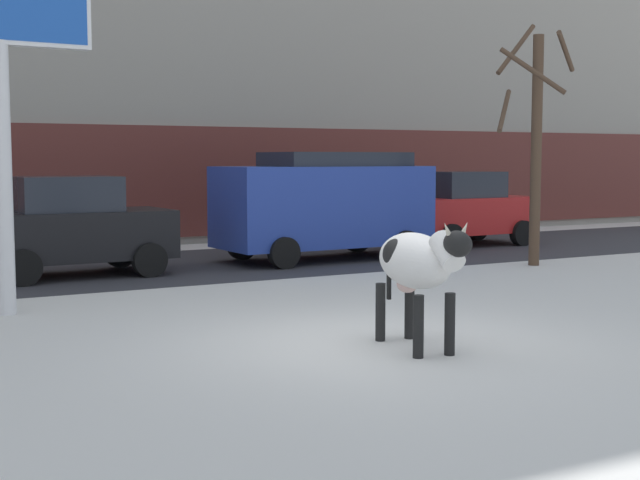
% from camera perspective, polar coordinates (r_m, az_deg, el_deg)
% --- Properties ---
extents(ground_plane, '(120.00, 120.00, 0.00)m').
position_cam_1_polar(ground_plane, '(10.62, 3.38, -6.62)').
color(ground_plane, silver).
extents(road_strip, '(60.00, 5.60, 0.01)m').
position_cam_1_polar(road_strip, '(18.05, -10.84, -1.75)').
color(road_strip, '#333338').
rests_on(road_strip, ground).
extents(cow_holstein, '(0.78, 1.93, 1.54)m').
position_cam_1_polar(cow_holstein, '(10.15, 6.19, -1.48)').
color(cow_holstein, silver).
rests_on(cow_holstein, ground).
extents(car_black_hatchback, '(3.56, 2.02, 1.86)m').
position_cam_1_polar(car_black_hatchback, '(16.98, -15.70, 0.83)').
color(car_black_hatchback, black).
rests_on(car_black_hatchback, ground).
extents(car_blue_van, '(4.66, 2.24, 2.32)m').
position_cam_1_polar(car_blue_van, '(19.01, 0.30, 2.44)').
color(car_blue_van, '#233D9E').
rests_on(car_blue_van, ground).
extents(car_red_hatchback, '(3.56, 2.02, 1.86)m').
position_cam_1_polar(car_red_hatchback, '(22.49, 9.28, 2.01)').
color(car_red_hatchback, red).
rests_on(car_red_hatchback, ground).
extents(bare_tree_right_lot, '(1.78, 1.91, 4.98)m').
position_cam_1_polar(bare_tree_right_lot, '(18.50, 13.69, 6.60)').
color(bare_tree_right_lot, '#4C3828').
rests_on(bare_tree_right_lot, ground).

